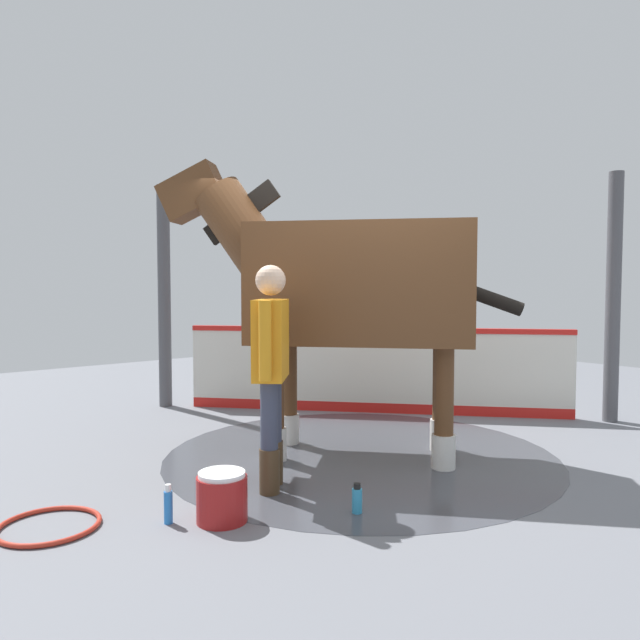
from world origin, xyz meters
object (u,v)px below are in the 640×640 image
object	(u,v)px
horse	(348,286)
bottle_spray	(168,506)
bottle_shampoo	(357,499)
handler	(271,360)
hose_coil	(49,525)
wash_bucket	(222,497)

from	to	relation	value
horse	bottle_spray	size ratio (longest dim) A/B	10.46
horse	bottle_shampoo	size ratio (longest dim) A/B	13.16
bottle_shampoo	handler	bearing A→B (deg)	-168.63
handler	bottle_shampoo	xyz separation A→B (m)	(0.77, 0.15, -0.88)
bottle_spray	hose_coil	world-z (taller)	bottle_spray
wash_bucket	bottle_spray	bearing A→B (deg)	-124.31
handler	wash_bucket	distance (m)	1.06
handler	hose_coil	xyz separation A→B (m)	(-0.31, -1.50, -0.96)
bottle_spray	hose_coil	size ratio (longest dim) A/B	0.40
horse	handler	distance (m)	1.23
bottle_shampoo	horse	bearing A→B (deg)	139.64
handler	bottle_spray	xyz separation A→B (m)	(0.11, -0.89, -0.86)
handler	bottle_shampoo	world-z (taller)	handler
handler	wash_bucket	size ratio (longest dim) A/B	5.09
bottle_shampoo	bottle_spray	distance (m)	1.24
handler	bottle_spray	distance (m)	1.24
wash_bucket	bottle_shampoo	world-z (taller)	wash_bucket
hose_coil	handler	bearing A→B (deg)	78.46
wash_bucket	bottle_shampoo	xyz separation A→B (m)	(0.47, 0.77, -0.07)
handler	hose_coil	distance (m)	1.81
bottle_shampoo	hose_coil	xyz separation A→B (m)	(-1.08, -1.66, -0.08)
handler	hose_coil	world-z (taller)	handler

